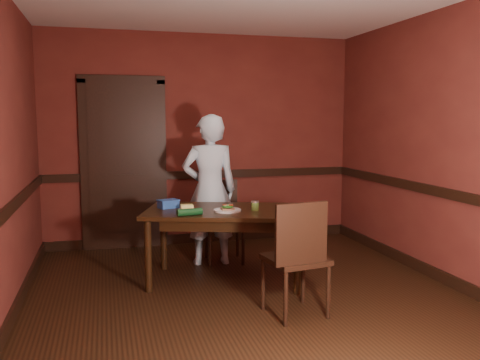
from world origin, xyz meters
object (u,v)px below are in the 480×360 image
dining_table (225,245)px  food_tub (168,204)px  person (210,190)px  sandwich_plate (228,209)px  chair_far (224,222)px  cheese_saucer (187,208)px  sauce_jar (255,206)px  chair_near (295,257)px

dining_table → food_tub: (-0.54, 0.23, 0.41)m
person → sandwich_plate: person is taller
chair_far → cheese_saucer: chair_far is taller
person → cheese_saucer: (-0.35, -0.56, -0.09)m
food_tub → chair_far: bearing=13.1°
sandwich_plate → cheese_saucer: (-0.37, 0.19, 0.00)m
food_tub → sandwich_plate: bearing=-52.3°
dining_table → cheese_saucer: size_ratio=9.64×
dining_table → food_tub: bearing=174.9°
dining_table → food_tub: size_ratio=6.64×
chair_far → sauce_jar: 0.88m
chair_far → sauce_jar: size_ratio=9.86×
sandwich_plate → food_tub: food_tub is taller
sandwich_plate → cheese_saucer: bearing=152.4°
chair_near → sandwich_plate: size_ratio=3.67×
chair_far → chair_near: 1.69m
chair_far → sandwich_plate: bearing=-95.8°
chair_near → food_tub: 1.54m
sauce_jar → person: bearing=110.3°
dining_table → sandwich_plate: (-0.00, -0.10, 0.38)m
dining_table → sandwich_plate: sandwich_plate is taller
cheese_saucer → chair_far: bearing=48.9°
dining_table → chair_near: bearing=-52.0°
person → cheese_saucer: bearing=61.9°
chair_near → food_tub: bearing=-62.7°
chair_near → sauce_jar: (-0.09, 0.86, 0.29)m
cheese_saucer → sandwich_plate: bearing=-27.6°
cheese_saucer → food_tub: food_tub is taller
person → sandwich_plate: (0.02, -0.76, -0.09)m
dining_table → cheese_saucer: (-0.37, 0.09, 0.39)m
chair_far → sandwich_plate: 0.85m
sauce_jar → food_tub: bearing=155.8°
cheese_saucer → food_tub: 0.22m
sandwich_plate → cheese_saucer: 0.42m
chair_near → sandwich_plate: bearing=-76.8°
chair_near → person: size_ratio=0.58×
chair_near → sauce_jar: size_ratio=10.49×
chair_near → sandwich_plate: 1.00m
food_tub → chair_near: bearing=-74.3°
person → cheese_saucer: size_ratio=10.35×
sandwich_plate → food_tub: bearing=148.2°
chair_far → cheese_saucer: size_ratio=5.69×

